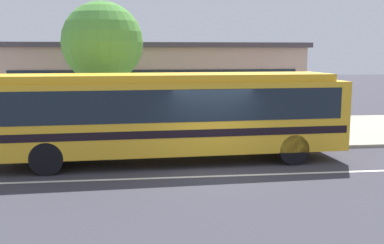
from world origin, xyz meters
TOP-DOWN VIEW (x-y plane):
  - ground_plane at (0.00, 0.00)m, footprint 120.00×120.00m
  - sidewalk_slab at (0.00, 6.55)m, footprint 60.00×8.00m
  - lane_stripe_center at (0.00, -0.80)m, footprint 56.00×0.16m
  - transit_bus at (-1.32, 1.20)m, footprint 11.81×2.97m
  - pedestrian_waiting_near_sign at (-2.52, 4.26)m, footprint 0.48×0.48m
  - bus_stop_sign at (3.08, 3.33)m, footprint 0.15×0.44m
  - street_tree_near_stop at (-3.63, 4.96)m, footprint 3.22×3.22m
  - station_building at (-1.35, 12.22)m, footprint 15.21×8.62m

SIDE VIEW (x-z plane):
  - ground_plane at x=0.00m, z-range 0.00..0.00m
  - lane_stripe_center at x=0.00m, z-range 0.00..0.01m
  - sidewalk_slab at x=0.00m, z-range 0.00..0.12m
  - pedestrian_waiting_near_sign at x=-2.52m, z-range 0.26..1.93m
  - transit_bus at x=-1.32m, z-range 0.24..3.17m
  - bus_stop_sign at x=3.08m, z-range 0.48..3.00m
  - station_building at x=-1.35m, z-range 0.01..4.11m
  - street_tree_near_stop at x=-3.63m, z-range 1.25..6.76m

